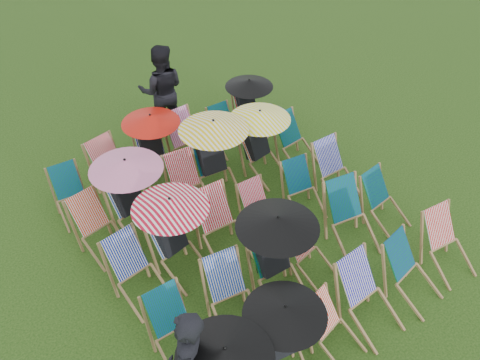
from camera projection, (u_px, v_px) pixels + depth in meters
ground at (246, 240)px, 8.85m from camera, size 100.00×100.00×0.00m
deckchair_1 at (284, 342)px, 6.62m from camera, size 1.04×1.11×1.23m
deckchair_2 at (336, 329)px, 7.03m from camera, size 0.70×0.87×0.84m
deckchair_3 at (370, 298)px, 7.31m from camera, size 0.70×0.96×1.02m
deckchair_4 at (413, 272)px, 7.70m from camera, size 0.75×0.96×0.95m
deckchair_5 at (449, 244)px, 8.13m from camera, size 0.73×0.94×0.94m
deckchair_6 at (177, 331)px, 6.97m from camera, size 0.64×0.88×0.93m
deckchair_7 at (233, 297)px, 7.36m from camera, size 0.78×0.98×0.96m
deckchair_8 at (278, 256)px, 7.59m from camera, size 1.18×1.23×1.40m
deckchair_9 at (311, 254)px, 8.07m from camera, size 0.66×0.83×0.82m
deckchair_10 at (352, 218)px, 8.51m from camera, size 0.85×1.06×1.03m
deckchair_11 at (386, 202)px, 8.89m from camera, size 0.67×0.88×0.91m
deckchair_12 at (137, 272)px, 7.69m from camera, size 0.74×0.96×0.97m
deckchair_13 at (175, 235)px, 7.93m from camera, size 1.14×1.24×1.36m
deckchair_14 at (222, 226)px, 8.37m from camera, size 0.74×0.98×1.02m
deckchair_15 at (261, 211)px, 8.78m from camera, size 0.60×0.80×0.83m
deckchair_16 at (304, 190)px, 9.15m from camera, size 0.71×0.89×0.87m
deckchair_17 at (337, 171)px, 9.49m from camera, size 0.66×0.90×0.95m
deckchair_18 at (99, 228)px, 8.41m from camera, size 0.74×0.95×0.94m
deckchair_19 at (132, 196)px, 8.58m from camera, size 1.17×1.26×1.39m
deckchair_20 at (189, 186)px, 9.16m from camera, size 0.75×0.96×0.96m
deckchair_21 at (215, 157)px, 9.33m from camera, size 1.22×1.29×1.44m
deckchair_22 at (261, 143)px, 9.75m from camera, size 1.12×1.20×1.32m
deckchair_23 at (296, 141)px, 10.20m from camera, size 0.67×0.89×0.92m
deckchair_24 at (72, 195)px, 9.05m from camera, size 0.65×0.84×0.86m
deckchair_25 at (115, 170)px, 9.49m from camera, size 0.79×0.99×0.98m
deckchair_26 at (153, 145)px, 9.76m from camera, size 1.06×1.12×1.25m
deckchair_27 at (189, 142)px, 10.12m from camera, size 0.66×0.93×1.00m
deckchair_28 at (227, 130)px, 10.56m from camera, size 0.59×0.80×0.83m
deckchair_29 at (249, 106)px, 10.89m from camera, size 0.97×1.04×1.15m
person_rear at (162, 91)px, 10.65m from camera, size 1.18×1.11×1.94m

